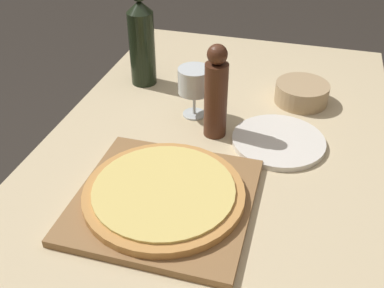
% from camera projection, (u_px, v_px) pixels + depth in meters
% --- Properties ---
extents(dining_table, '(0.86, 1.47, 0.77)m').
position_uv_depth(dining_table, '(212.00, 185.00, 1.15)').
color(dining_table, '#CCB78E').
rests_on(dining_table, ground_plane).
extents(cutting_board, '(0.37, 0.36, 0.02)m').
position_uv_depth(cutting_board, '(164.00, 200.00, 0.95)').
color(cutting_board, olive).
rests_on(cutting_board, dining_table).
extents(pizza, '(0.34, 0.34, 0.02)m').
position_uv_depth(pizza, '(164.00, 192.00, 0.94)').
color(pizza, '#C68947').
rests_on(pizza, cutting_board).
extents(wine_bottle, '(0.08, 0.08, 0.33)m').
position_uv_depth(wine_bottle, '(142.00, 41.00, 1.32)').
color(wine_bottle, black).
rests_on(wine_bottle, dining_table).
extents(pepper_mill, '(0.06, 0.06, 0.25)m').
position_uv_depth(pepper_mill, '(216.00, 94.00, 1.10)').
color(pepper_mill, '#4C2819').
rests_on(pepper_mill, dining_table).
extents(wine_glass, '(0.09, 0.09, 0.14)m').
position_uv_depth(wine_glass, '(194.00, 82.00, 1.18)').
color(wine_glass, silver).
rests_on(wine_glass, dining_table).
extents(small_bowl, '(0.15, 0.15, 0.06)m').
position_uv_depth(small_bowl, '(302.00, 93.00, 1.28)').
color(small_bowl, tan).
rests_on(small_bowl, dining_table).
extents(dinner_plate, '(0.23, 0.23, 0.01)m').
position_uv_depth(dinner_plate, '(278.00, 141.00, 1.13)').
color(dinner_plate, silver).
rests_on(dinner_plate, dining_table).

